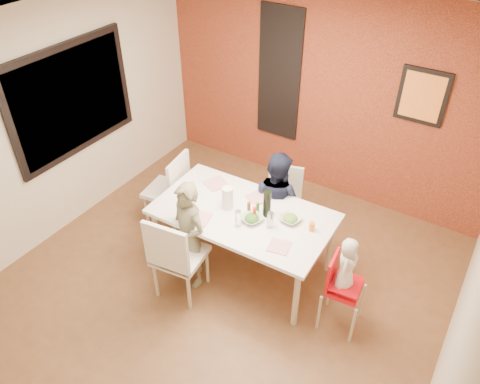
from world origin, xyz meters
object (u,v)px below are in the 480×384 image
Objects in this scene: chair_near at (175,255)px; child_far at (276,200)px; child_near at (189,236)px; paper_towel_roll at (228,198)px; chair_far at (283,198)px; toddler at (347,265)px; chair_left at (171,187)px; dining_table at (243,217)px; high_chair at (341,286)px; wine_bottle at (267,204)px.

chair_near is 1.37m from child_far.
child_near is 1.14m from child_far.
paper_towel_roll is at bearing -111.36° from chair_near.
paper_towel_roll is at bearing -125.47° from chair_far.
child_near is 1.63m from toddler.
child_near is at bearing 40.87° from chair_left.
chair_near is at bearing -123.61° from chair_far.
dining_table is 2.15× the size of chair_far.
child_far reaches higher than chair_near.
chair_far is 1.03× the size of high_chair.
toddler reaches higher than dining_table.
chair_near is 0.81m from paper_towel_roll.
toddler is 1.42m from paper_towel_roll.
high_chair is at bearing -7.92° from dining_table.
high_chair is at bearing -5.89° from paper_towel_roll.
child_far is at bearing 78.51° from child_near.
child_far is at bearing 63.75° from paper_towel_roll.
chair_left is 2.41m from toddler.
chair_near reaches higher than paper_towel_roll.
high_chair is at bearing -57.97° from chair_far.
child_far is 1.34m from toddler.
high_chair is 0.29m from toddler.
dining_table is 7.27× the size of paper_towel_roll.
chair_left is 1.15× the size of high_chair.
chair_far reaches higher than high_chair.
high_chair is 3.30× the size of paper_towel_roll.
child_far is at bearing -117.19° from chair_near.
dining_table is 2.21× the size of high_chair.
chair_far is 0.84m from wine_bottle.
toddler reaches higher than paper_towel_roll.
wine_bottle is (-0.99, 0.25, 0.13)m from toddler.
chair_left is 1.05m from paper_towel_roll.
dining_table is 0.82m from chair_far.
chair_near is 0.26m from child_near.
child_far is (0.46, 1.29, 0.04)m from chair_near.
paper_towel_roll is (-1.38, 0.14, 0.40)m from high_chair.
dining_table is at bearing 8.04° from paper_towel_roll.
chair_far is 3.39× the size of paper_towel_roll.
dining_table is 0.27m from paper_towel_roll.
wine_bottle is (0.59, 0.83, 0.35)m from chair_near.
chair_left is (-0.79, 0.93, -0.03)m from chair_near.
toddler is 1.93× the size of wine_bottle.
chair_left is at bearing -171.71° from chair_far.
chair_near is at bearing -125.31° from wine_bottle.
toddler is (1.58, 0.58, 0.22)m from chair_near.
chair_left is (-1.14, 0.19, -0.16)m from dining_table.
paper_towel_roll is (-0.18, -0.03, 0.20)m from dining_table.
chair_far is at bearing -75.83° from child_far.
wine_bottle is (0.13, -0.46, 0.31)m from child_far.
child_near reaches higher than toddler.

